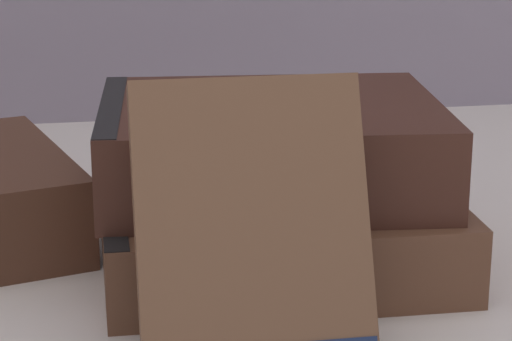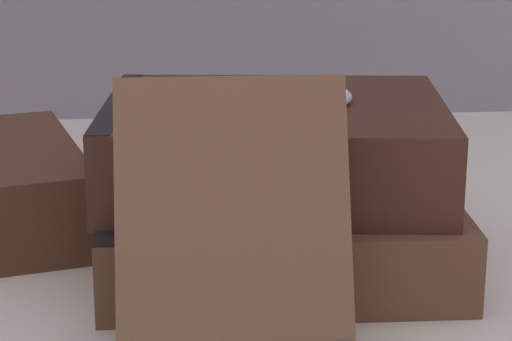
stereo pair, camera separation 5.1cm
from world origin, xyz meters
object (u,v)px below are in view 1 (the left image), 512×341
Objects in this scene: book_flat_bottom at (267,232)px; book_flat_top at (261,146)px; pocket_watch at (300,95)px; book_leaning_front at (263,235)px.

book_flat_bottom is 0.98× the size of book_flat_top.
pocket_watch is at bearing 33.50° from book_flat_bottom.
book_flat_top is at bearing -178.80° from pocket_watch.
book_flat_bottom is 0.05m from book_flat_top.
book_leaning_front reaches higher than book_flat_bottom.
book_flat_bottom is 0.08m from pocket_watch.
pocket_watch is at bearing 6.25° from book_flat_top.
book_flat_bottom is at bearing 78.91° from book_leaning_front.
book_flat_top is 0.12m from book_leaning_front.
book_leaning_front reaches higher than book_flat_top.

